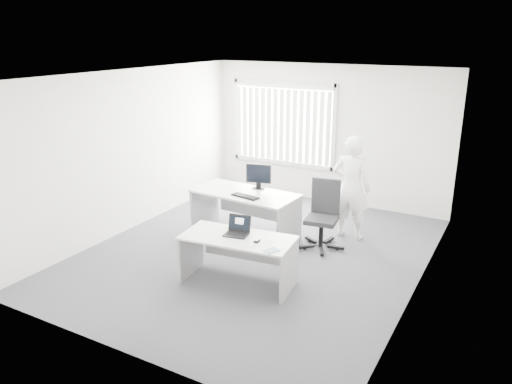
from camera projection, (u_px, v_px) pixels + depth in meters
The scene contains 18 objects.
ground at pixel (256, 253), 8.03m from camera, with size 6.00×6.00×0.00m, color #5B5A62.
wall_back at pixel (328, 135), 10.09m from camera, with size 5.00×0.02×2.80m, color silver.
wall_front at pixel (114, 236), 5.10m from camera, with size 5.00×0.02×2.80m, color silver.
wall_left at pixel (132, 151), 8.75m from camera, with size 0.02×6.00×2.80m, color silver.
wall_right at pixel (425, 194), 6.44m from camera, with size 0.02×6.00×2.80m, color silver.
ceiling at pixel (256, 75), 7.17m from camera, with size 5.00×6.00×0.02m, color silver.
window at pixel (283, 124), 10.48m from camera, with size 2.32×0.06×1.76m, color silver.
blinds at pixel (282, 125), 10.44m from camera, with size 2.20×0.10×1.50m, color white, non-canonical shape.
desk_near at pixel (238, 250), 6.91m from camera, with size 1.62×0.89×0.71m.
desk_far at pixel (245, 205), 8.46m from camera, with size 1.84×0.95×0.82m.
office_chair at pixel (322, 227), 8.17m from camera, with size 0.72×0.72×1.12m.
person at pixel (351, 187), 8.39m from camera, with size 0.65×0.43×1.78m, color white.
laptop at pixel (236, 227), 6.86m from camera, with size 0.33×0.29×0.25m, color black, non-canonical shape.
paper_sheet at pixel (262, 243), 6.65m from camera, with size 0.28×0.20×0.00m, color white.
mouse at pixel (257, 240), 6.68m from camera, with size 0.06×0.10×0.04m, color silver, non-canonical shape.
booklet at pixel (272, 250), 6.41m from camera, with size 0.14×0.19×0.01m, color white.
keyboard at pixel (245, 196), 8.15m from camera, with size 0.50×0.17×0.02m, color black.
monitor at pixel (258, 177), 8.51m from camera, with size 0.44×0.13×0.44m, color black, non-canonical shape.
Camera 1 is at (3.56, -6.42, 3.40)m, focal length 35.00 mm.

